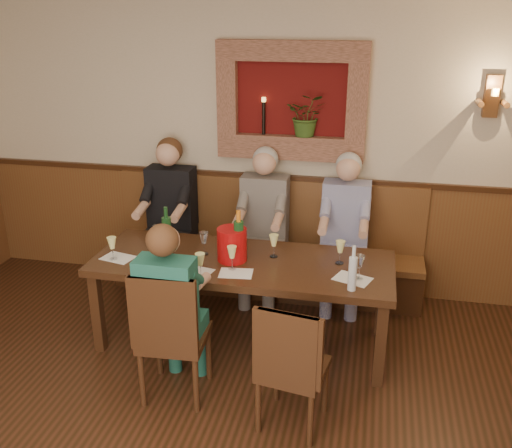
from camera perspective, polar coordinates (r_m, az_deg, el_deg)
The scene contains 29 objects.
room_shell at distance 2.53m, azimuth -11.28°, elevation 2.78°, with size 6.04×6.04×2.82m.
wainscoting at distance 3.18m, azimuth -9.53°, elevation -20.10°, with size 6.02×6.02×1.15m.
wall_niche at distance 5.27m, azimuth 3.95°, elevation 11.63°, with size 1.36×0.30×1.06m.
wall_sconce at distance 5.26m, azimuth 22.53°, elevation 11.62°, with size 0.25×0.20×0.35m.
dining_table at distance 4.62m, azimuth -1.35°, elevation -4.47°, with size 2.40×0.90×0.75m.
bench at distance 5.60m, azimuth 0.91°, elevation -3.61°, with size 3.00×0.45×1.11m.
chair_near_left at distance 4.24m, azimuth -8.10°, elevation -13.15°, with size 0.48×0.48×1.02m.
chair_near_right at distance 3.95m, azimuth 3.61°, elevation -16.18°, with size 0.48×0.48×0.94m.
person_bench_left at distance 5.62m, azimuth -8.60°, elevation -0.44°, with size 0.45×0.56×1.50m.
person_bench_mid at distance 5.39m, azimuth 0.69°, elevation -1.38°, with size 0.44×0.53×1.46m.
person_bench_right at distance 5.31m, azimuth 8.73°, elevation -2.08°, with size 0.43×0.53×1.45m.
person_chair_front at distance 4.10m, azimuth -8.29°, elevation -10.09°, with size 0.39×0.48×1.36m.
spittoon_bucket at distance 4.54m, azimuth -2.42°, elevation -2.06°, with size 0.24×0.24×0.27m, color #B40B0D.
wine_bottle_green_a at distance 4.49m, azimuth -1.74°, elevation -1.66°, with size 0.09×0.09×0.43m.
wine_bottle_green_b at distance 4.70m, azimuth -8.88°, elevation -1.04°, with size 0.08×0.08×0.40m.
water_bottle at distance 4.12m, azimuth 9.64°, elevation -4.81°, with size 0.08×0.08×0.34m.
tasting_sheet_a at distance 4.75m, azimuth -13.63°, elevation -3.30°, with size 0.25×0.18×0.00m, color white.
tasting_sheet_b at distance 4.36m, azimuth -2.02°, elevation -4.94°, with size 0.25×0.18×0.00m, color white.
tasting_sheet_c at distance 4.34m, azimuth 9.63°, elevation -5.43°, with size 0.26×0.19×0.00m, color white.
tasting_sheet_d at distance 4.42m, azimuth -6.05°, elevation -4.73°, with size 0.25×0.18×0.00m, color white.
wine_glass_0 at distance 4.53m, azimuth -9.54°, elevation -2.91°, with size 0.08×0.08×0.19m, color #FBFF98, non-canonical shape.
wine_glass_1 at distance 4.70m, azimuth -14.17°, elevation -2.39°, with size 0.08×0.08×0.19m, color #FBFF98, non-canonical shape.
wine_glass_2 at distance 4.39m, azimuth -2.42°, elevation -3.41°, with size 0.08×0.08×0.19m, color #FBFF98, non-canonical shape.
wine_glass_3 at distance 4.61m, azimuth 1.79°, elevation -2.20°, with size 0.08×0.08×0.19m, color #FBFF98, non-canonical shape.
wine_glass_4 at distance 4.29m, azimuth -5.59°, elevation -4.13°, with size 0.08×0.08×0.19m, color #FBFF98, non-canonical shape.
wine_glass_5 at distance 4.31m, azimuth 10.29°, elevation -4.29°, with size 0.08×0.08×0.19m, color white, non-canonical shape.
wine_glass_6 at distance 4.87m, azimuth -9.82°, elevation -1.22°, with size 0.08×0.08×0.19m, color white, non-canonical shape.
wine_glass_7 at distance 4.54m, azimuth 8.40°, elevation -2.82°, with size 0.08×0.08×0.19m, color #FBFF98, non-canonical shape.
wine_glass_8 at distance 4.67m, azimuth -5.22°, elevation -1.93°, with size 0.08×0.08×0.19m, color white, non-canonical shape.
Camera 1 is at (0.97, -2.20, 2.66)m, focal length 40.00 mm.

